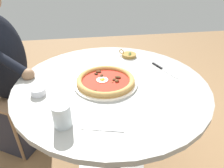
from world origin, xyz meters
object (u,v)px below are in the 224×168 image
(pizza_on_plate, at_px, (106,81))
(water_glass, at_px, (62,116))
(steak_knife, at_px, (161,68))
(olive_pan, at_px, (129,55))
(ramekin_capers, at_px, (38,91))
(diner_person, at_px, (11,87))
(fork_utensil, at_px, (100,129))
(dining_table, at_px, (111,105))

(pizza_on_plate, relative_size, water_glass, 3.51)
(steak_knife, bearing_deg, pizza_on_plate, -160.24)
(water_glass, relative_size, olive_pan, 0.86)
(ramekin_capers, bearing_deg, water_glass, -61.74)
(water_glass, xyz_separation_m, diner_person, (-0.42, 0.67, -0.24))
(fork_utensil, bearing_deg, steak_knife, 47.82)
(water_glass, height_order, diner_person, diner_person)
(water_glass, distance_m, diner_person, 0.83)
(ramekin_capers, height_order, diner_person, diner_person)
(steak_knife, distance_m, fork_utensil, 0.63)
(pizza_on_plate, bearing_deg, dining_table, 29.00)
(dining_table, height_order, ramekin_capers, ramekin_capers)
(pizza_on_plate, bearing_deg, steak_knife, 19.76)
(dining_table, xyz_separation_m, pizza_on_plate, (-0.03, -0.02, 0.18))
(fork_utensil, distance_m, diner_person, 0.94)
(pizza_on_plate, height_order, olive_pan, olive_pan)
(water_glass, height_order, ramekin_capers, water_glass)
(dining_table, distance_m, water_glass, 0.44)
(steak_knife, bearing_deg, ramekin_capers, -165.97)
(steak_knife, xyz_separation_m, fork_utensil, (-0.42, -0.46, -0.00))
(water_glass, relative_size, steak_knife, 0.45)
(dining_table, distance_m, fork_utensil, 0.40)
(dining_table, bearing_deg, diner_person, 150.71)
(dining_table, bearing_deg, olive_pan, 61.63)
(diner_person, bearing_deg, dining_table, -29.29)
(olive_pan, relative_size, diner_person, 0.09)
(pizza_on_plate, height_order, water_glass, water_glass)
(water_glass, height_order, steak_knife, water_glass)
(steak_knife, height_order, fork_utensil, steak_knife)
(pizza_on_plate, bearing_deg, water_glass, -125.93)
(steak_knife, height_order, olive_pan, olive_pan)
(fork_utensil, bearing_deg, diner_person, 127.70)
(steak_knife, distance_m, diner_person, 1.04)
(water_glass, bearing_deg, ramekin_capers, 118.26)
(water_glass, distance_m, olive_pan, 0.74)
(pizza_on_plate, relative_size, steak_knife, 1.59)
(water_glass, relative_size, ramekin_capers, 1.33)
(pizza_on_plate, relative_size, diner_person, 0.28)
(pizza_on_plate, distance_m, water_glass, 0.35)
(pizza_on_plate, xyz_separation_m, steak_knife, (0.35, 0.13, -0.01))
(dining_table, xyz_separation_m, steak_knife, (0.32, 0.11, 0.16))
(olive_pan, xyz_separation_m, diner_person, (-0.83, 0.05, -0.21))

